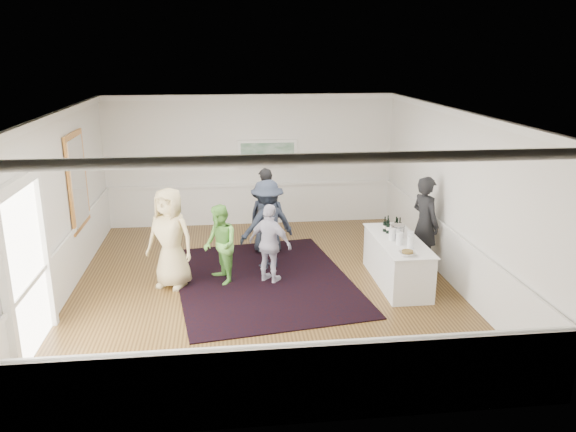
{
  "coord_description": "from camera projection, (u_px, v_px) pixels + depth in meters",
  "views": [
    {
      "loc": [
        -0.67,
        -9.55,
        4.2
      ],
      "look_at": [
        0.47,
        0.2,
        1.29
      ],
      "focal_mm": 35.0,
      "sensor_mm": 36.0,
      "label": 1
    }
  ],
  "objects": [
    {
      "name": "guest_dark_b",
      "position": [
        265.0,
        205.0,
        12.6
      ],
      "size": [
        0.64,
        0.43,
        1.7
      ],
      "primitive_type": "imported",
      "rotation": [
        0.0,
        0.0,
        3.1
      ],
      "color": "black",
      "rests_on": "floor"
    },
    {
      "name": "wall_right",
      "position": [
        453.0,
        197.0,
        10.3
      ],
      "size": [
        0.02,
        8.0,
        3.2
      ],
      "primitive_type": "cube",
      "color": "white",
      "rests_on": "floor"
    },
    {
      "name": "ceiling",
      "position": [
        262.0,
        112.0,
        9.45
      ],
      "size": [
        7.0,
        8.0,
        0.02
      ],
      "primitive_type": "cube",
      "color": "white",
      "rests_on": "wall_back"
    },
    {
      "name": "wine_bottles",
      "position": [
        392.0,
        224.0,
        10.7
      ],
      "size": [
        0.34,
        0.26,
        0.31
      ],
      "color": "black",
      "rests_on": "serving_table"
    },
    {
      "name": "doorway",
      "position": [
        25.0,
        259.0,
        7.77
      ],
      "size": [
        0.1,
        1.78,
        2.56
      ],
      "color": "white",
      "rests_on": "wall_left"
    },
    {
      "name": "bartender",
      "position": [
        425.0,
        224.0,
        10.95
      ],
      "size": [
        0.66,
        0.8,
        1.89
      ],
      "primitive_type": "imported",
      "rotation": [
        0.0,
        0.0,
        1.92
      ],
      "color": "black",
      "rests_on": "floor"
    },
    {
      "name": "guest_navy",
      "position": [
        268.0,
        217.0,
        11.92
      ],
      "size": [
        0.89,
        0.71,
        1.59
      ],
      "primitive_type": "imported",
      "rotation": [
        0.0,
        0.0,
        2.85
      ],
      "color": "#222939",
      "rests_on": "floor"
    },
    {
      "name": "floor",
      "position": [
        264.0,
        287.0,
        10.36
      ],
      "size": [
        8.0,
        8.0,
        0.0
      ],
      "primitive_type": "plane",
      "color": "brown",
      "rests_on": "ground"
    },
    {
      "name": "mirror",
      "position": [
        78.0,
        181.0,
        10.71
      ],
      "size": [
        0.05,
        1.25,
        1.85
      ],
      "color": "#DC9040",
      "rests_on": "wall_left"
    },
    {
      "name": "area_rug",
      "position": [
        263.0,
        280.0,
        10.64
      ],
      "size": [
        3.75,
        4.59,
        0.02
      ],
      "primitive_type": "cube",
      "rotation": [
        0.0,
        0.0,
        0.15
      ],
      "color": "black",
      "rests_on": "floor"
    },
    {
      "name": "nut_bowl",
      "position": [
        407.0,
        253.0,
        9.52
      ],
      "size": [
        0.28,
        0.28,
        0.08
      ],
      "color": "white",
      "rests_on": "serving_table"
    },
    {
      "name": "wainscoting",
      "position": [
        264.0,
        261.0,
        10.22
      ],
      "size": [
        7.0,
        8.0,
        1.0
      ],
      "primitive_type": null,
      "color": "white",
      "rests_on": "floor"
    },
    {
      "name": "landscape_painting",
      "position": [
        267.0,
        153.0,
        13.66
      ],
      "size": [
        1.44,
        0.06,
        0.66
      ],
      "color": "white",
      "rests_on": "wall_back"
    },
    {
      "name": "ice_bucket",
      "position": [
        398.0,
        232.0,
        10.39
      ],
      "size": [
        0.26,
        0.26,
        0.24
      ],
      "primitive_type": "cylinder",
      "color": "silver",
      "rests_on": "serving_table"
    },
    {
      "name": "guest_lilac",
      "position": [
        270.0,
        244.0,
        10.38
      ],
      "size": [
        0.93,
        0.82,
        1.51
      ],
      "primitive_type": "imported",
      "rotation": [
        0.0,
        0.0,
        2.51
      ],
      "color": "#B9B5CA",
      "rests_on": "floor"
    },
    {
      "name": "wall_back",
      "position": [
        251.0,
        161.0,
        13.72
      ],
      "size": [
        7.0,
        0.02,
        3.2
      ],
      "primitive_type": "cube",
      "color": "white",
      "rests_on": "floor"
    },
    {
      "name": "guest_dark_a",
      "position": [
        267.0,
        224.0,
        11.07
      ],
      "size": [
        1.32,
        1.07,
        1.79
      ],
      "primitive_type": "imported",
      "rotation": [
        0.0,
        0.0,
        3.55
      ],
      "color": "#222939",
      "rests_on": "floor"
    },
    {
      "name": "serving_table",
      "position": [
        397.0,
        261.0,
        10.43
      ],
      "size": [
        0.81,
        2.11,
        0.85
      ],
      "color": "white",
      "rests_on": "floor"
    },
    {
      "name": "juice_pitchers",
      "position": [
        403.0,
        238.0,
        10.03
      ],
      "size": [
        0.39,
        0.58,
        0.24
      ],
      "color": "#75B340",
      "rests_on": "serving_table"
    },
    {
      "name": "guest_green",
      "position": [
        220.0,
        245.0,
        10.35
      ],
      "size": [
        0.77,
        0.87,
        1.5
      ],
      "primitive_type": "imported",
      "rotation": [
        0.0,
        0.0,
        -1.23
      ],
      "color": "#66B347",
      "rests_on": "floor"
    },
    {
      "name": "wall_front",
      "position": [
        290.0,
        299.0,
        6.1
      ],
      "size": [
        7.0,
        0.02,
        3.2
      ],
      "primitive_type": "cube",
      "color": "white",
      "rests_on": "floor"
    },
    {
      "name": "wall_left",
      "position": [
        58.0,
        209.0,
        9.52
      ],
      "size": [
        0.02,
        8.0,
        3.2
      ],
      "primitive_type": "cube",
      "color": "white",
      "rests_on": "floor"
    },
    {
      "name": "guest_tan",
      "position": [
        170.0,
        238.0,
        10.15
      ],
      "size": [
        1.08,
        0.92,
        1.86
      ],
      "primitive_type": "imported",
      "rotation": [
        0.0,
        0.0,
        -0.44
      ],
      "color": "#CAB57E",
      "rests_on": "floor"
    }
  ]
}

